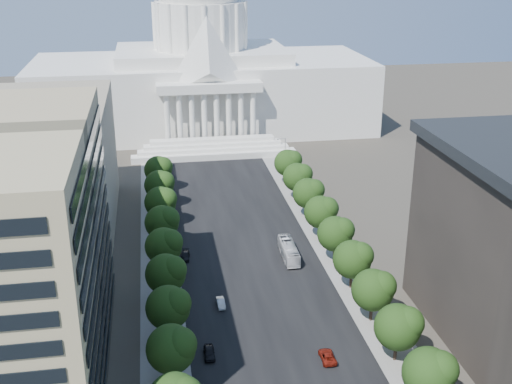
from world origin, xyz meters
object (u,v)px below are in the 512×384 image
car_silver (221,303)px  city_bus (289,251)px  car_dark_a (209,353)px  car_red (327,357)px  car_dark_b (185,256)px

car_silver → city_bus: size_ratio=0.34×
car_dark_a → car_silver: 15.80m
car_red → car_dark_b: car_dark_b is taller
car_red → city_bus: city_bus is taller
car_red → car_dark_b: (-20.61, 39.98, 0.01)m
car_dark_a → car_silver: size_ratio=1.09×
car_silver → car_dark_b: (-5.39, 20.50, 0.02)m
car_dark_a → car_dark_b: bearing=93.7°
car_dark_a → car_dark_b: (-1.73, 35.86, -0.06)m
car_dark_b → city_bus: 22.36m
car_silver → car_dark_b: bearing=102.6°
car_silver → car_dark_b: 21.19m
car_dark_b → city_bus: (22.14, -3.00, 0.98)m
car_red → car_dark_b: 44.98m
car_silver → car_red: (15.22, -19.49, 0.01)m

